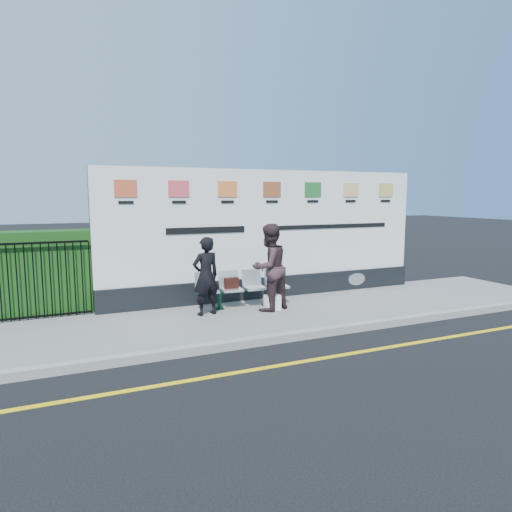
{
  "coord_description": "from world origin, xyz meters",
  "views": [
    {
      "loc": [
        -4.14,
        -5.84,
        2.52
      ],
      "look_at": [
        -0.26,
        2.95,
        1.25
      ],
      "focal_mm": 32.0,
      "sensor_mm": 36.0,
      "label": 1
    }
  ],
  "objects_px": {
    "billboard": "(270,243)",
    "woman_right": "(269,267)",
    "bench": "(243,297)",
    "woman_left": "(206,276)"
  },
  "relations": [
    {
      "from": "billboard",
      "to": "woman_right",
      "type": "bearing_deg",
      "value": -116.46
    },
    {
      "from": "billboard",
      "to": "bench",
      "type": "height_order",
      "value": "billboard"
    },
    {
      "from": "woman_right",
      "to": "woman_left",
      "type": "bearing_deg",
      "value": -27.48
    },
    {
      "from": "billboard",
      "to": "woman_right",
      "type": "xyz_separation_m",
      "value": [
        -0.58,
        -1.17,
        -0.39
      ]
    },
    {
      "from": "billboard",
      "to": "bench",
      "type": "relative_size",
      "value": 3.96
    },
    {
      "from": "billboard",
      "to": "woman_right",
      "type": "height_order",
      "value": "billboard"
    },
    {
      "from": "bench",
      "to": "woman_right",
      "type": "distance_m",
      "value": 0.92
    },
    {
      "from": "billboard",
      "to": "woman_left",
      "type": "xyz_separation_m",
      "value": [
        -1.92,
        -1.01,
        -0.5
      ]
    },
    {
      "from": "woman_left",
      "to": "woman_right",
      "type": "relative_size",
      "value": 0.87
    },
    {
      "from": "billboard",
      "to": "woman_left",
      "type": "distance_m",
      "value": 2.22
    }
  ]
}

